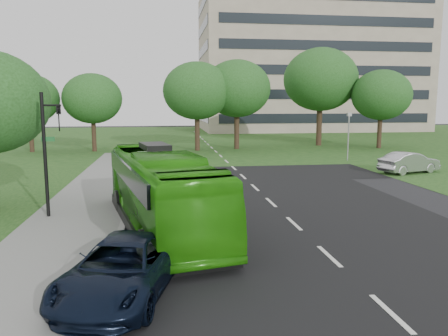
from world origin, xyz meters
name	(u,v)px	position (x,y,z in m)	size (l,w,h in m)	color
ground	(281,212)	(0.00, 0.00, 0.00)	(160.00, 160.00, 0.00)	black
street_surfaces	(216,155)	(-0.38, 22.75, 0.03)	(120.00, 120.00, 0.15)	black
office_building	(309,63)	(21.96, 61.96, 12.50)	(40.10, 20.10, 25.00)	gray
tree_park_a	(92,99)	(-12.65, 27.93, 5.50)	(6.10, 6.10, 8.10)	black
tree_park_b	(197,91)	(-1.83, 27.33, 6.31)	(7.14, 7.14, 9.36)	black
tree_park_c	(237,89)	(2.62, 28.38, 6.60)	(7.32, 7.32, 9.73)	black
tree_park_d	(321,80)	(13.05, 30.99, 7.78)	(8.69, 8.69, 11.49)	black
tree_park_e	(381,95)	(18.69, 27.02, 5.93)	(6.55, 6.55, 8.73)	black
tree_park_f	(29,99)	(-18.98, 28.16, 5.47)	(6.03, 6.03, 8.04)	black
bus	(161,191)	(-5.50, -1.98, 1.57)	(2.64, 11.28, 3.14)	#2B9410
sedan	(409,163)	(12.27, 10.00, 0.77)	(1.63, 4.66, 1.54)	#B3B2B7
suv	(123,268)	(-6.50, -8.00, 0.73)	(2.42, 5.26, 1.46)	black
traffic_light	(49,146)	(-10.26, 0.17, 3.23)	(0.90, 0.27, 5.50)	black
camera_pole	(349,130)	(10.73, 17.26, 2.71)	(0.43, 0.40, 4.21)	gray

